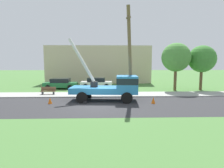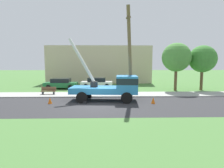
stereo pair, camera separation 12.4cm
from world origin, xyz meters
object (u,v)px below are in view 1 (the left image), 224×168
parked_sedan_green (61,84)px  roadside_tree_near (202,59)px  utility_truck (113,86)px  roadside_tree_far (176,57)px  traffic_cone_ahead (153,100)px  parked_sedan_white (96,83)px  park_bench (48,91)px  traffic_cone_behind (50,101)px  leaning_utility_pole (130,53)px

parked_sedan_green → roadside_tree_near: bearing=-5.5°
parked_sedan_green → roadside_tree_near: (18.54, -1.78, 3.30)m
utility_truck → roadside_tree_near: (11.69, 6.45, 2.60)m
parked_sedan_green → roadside_tree_far: 15.59m
traffic_cone_ahead → parked_sedan_white: parked_sedan_white is taller
parked_sedan_white → park_bench: bearing=-130.1°
parked_sedan_white → roadside_tree_far: 11.20m
parked_sedan_green → utility_truck: bearing=-50.2°
parked_sedan_green → roadside_tree_far: (15.06, -2.04, 3.50)m
traffic_cone_ahead → roadside_tree_near: 11.95m
traffic_cone_behind → roadside_tree_far: size_ratio=0.09×
parked_sedan_green → park_bench: (-0.18, -5.01, -0.25)m
roadside_tree_near → roadside_tree_far: (-3.49, -0.27, 0.20)m
parked_sedan_green → park_bench: 5.02m
roadside_tree_far → park_bench: bearing=-169.0°
utility_truck → parked_sedan_white: size_ratio=1.51×
traffic_cone_behind → utility_truck: bearing=12.0°
traffic_cone_ahead → roadside_tree_far: size_ratio=0.09×
traffic_cone_behind → roadside_tree_near: (17.25, 7.63, 3.73)m
traffic_cone_ahead → park_bench: size_ratio=0.35×
utility_truck → traffic_cone_ahead: size_ratio=12.04×
roadside_tree_near → utility_truck: bearing=-151.1°
roadside_tree_near → traffic_cone_ahead: bearing=-136.2°
leaning_utility_pole → parked_sedan_green: size_ratio=1.97×
roadside_tree_far → traffic_cone_ahead: bearing=-121.8°
utility_truck → roadside_tree_far: roadside_tree_far is taller
traffic_cone_ahead → roadside_tree_near: bearing=43.8°
utility_truck → traffic_cone_behind: bearing=-168.0°
leaning_utility_pole → roadside_tree_near: (10.04, 5.63, -0.47)m
park_bench → roadside_tree_near: roadside_tree_near is taller
leaning_utility_pole → traffic_cone_ahead: (1.85, -2.22, -4.20)m
leaning_utility_pole → roadside_tree_far: size_ratio=1.45×
traffic_cone_behind → park_bench: park_bench is taller
park_bench → roadside_tree_near: bearing=9.8°
leaning_utility_pole → parked_sedan_green: (-8.50, 7.41, -3.77)m
park_bench → utility_truck: bearing=-24.6°
utility_truck → leaning_utility_pole: size_ratio=0.77×
leaning_utility_pole → park_bench: leaning_utility_pole is taller
utility_truck → leaning_utility_pole: leaning_utility_pole is taller
parked_sedan_white → park_bench: (-5.02, -5.96, -0.25)m
roadside_tree_near → roadside_tree_far: size_ratio=0.95×
leaning_utility_pole → traffic_cone_behind: size_ratio=15.61×
parked_sedan_green → park_bench: bearing=-92.0°
traffic_cone_ahead → traffic_cone_behind: same height
leaning_utility_pole → parked_sedan_green: leaning_utility_pole is taller
traffic_cone_behind → roadside_tree_far: bearing=28.2°
leaning_utility_pole → traffic_cone_behind: 8.58m
leaning_utility_pole → traffic_cone_ahead: leaning_utility_pole is taller
parked_sedan_green → park_bench: parked_sedan_green is taller
traffic_cone_behind → parked_sedan_green: 9.51m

